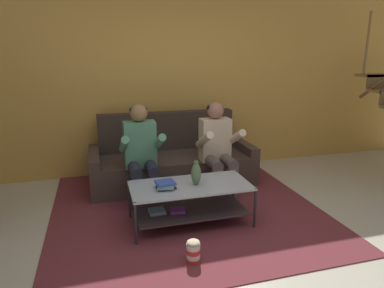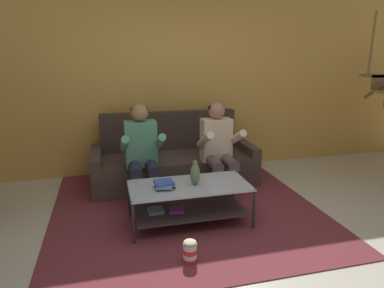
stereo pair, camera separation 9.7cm
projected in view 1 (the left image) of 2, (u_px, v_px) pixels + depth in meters
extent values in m
plane|color=beige|center=(225.00, 251.00, 3.14)|extent=(16.80, 16.80, 0.00)
cube|color=gold|center=(167.00, 75.00, 5.06)|extent=(8.40, 0.12, 2.90)
cylinder|color=olive|center=(367.00, 43.00, 5.06)|extent=(0.04, 0.04, 0.90)
cube|color=#45362F|center=(173.00, 169.00, 4.75)|extent=(1.95, 0.89, 0.40)
cube|color=#3A2E28|center=(167.00, 130.00, 4.95)|extent=(1.95, 0.18, 0.54)
cube|color=#45362F|center=(95.00, 172.00, 4.46)|extent=(0.13, 0.89, 0.52)
cube|color=#45362F|center=(242.00, 159.00, 5.01)|extent=(0.13, 0.89, 0.52)
cylinder|color=#252735|center=(137.00, 194.00, 3.90)|extent=(0.14, 0.14, 0.40)
cylinder|color=#252735|center=(155.00, 192.00, 3.95)|extent=(0.14, 0.14, 0.40)
cylinder|color=#252735|center=(135.00, 169.00, 4.00)|extent=(0.14, 0.42, 0.14)
cylinder|color=#252735|center=(151.00, 168.00, 4.05)|extent=(0.14, 0.42, 0.14)
cube|color=#518F6F|center=(140.00, 144.00, 4.16)|extent=(0.38, 0.22, 0.57)
cylinder|color=#518F6F|center=(124.00, 145.00, 3.92)|extent=(0.09, 0.49, 0.31)
cylinder|color=#518F6F|center=(159.00, 142.00, 4.03)|extent=(0.09, 0.49, 0.31)
sphere|color=#936A48|center=(139.00, 113.00, 4.06)|extent=(0.21, 0.21, 0.21)
ellipsoid|color=black|center=(138.00, 110.00, 4.07)|extent=(0.21, 0.21, 0.13)
cylinder|color=#5E4F4C|center=(217.00, 186.00, 4.15)|extent=(0.14, 0.14, 0.40)
cylinder|color=#5E4F4C|center=(232.00, 184.00, 4.21)|extent=(0.14, 0.14, 0.40)
cylinder|color=#5E4F4C|center=(213.00, 162.00, 4.26)|extent=(0.14, 0.42, 0.14)
cylinder|color=#5E4F4C|center=(228.00, 161.00, 4.31)|extent=(0.14, 0.42, 0.14)
cube|color=beige|center=(215.00, 140.00, 4.42)|extent=(0.38, 0.22, 0.55)
cylinder|color=beige|center=(204.00, 140.00, 4.18)|extent=(0.09, 0.49, 0.31)
cylinder|color=beige|center=(235.00, 138.00, 4.29)|extent=(0.09, 0.49, 0.31)
sphere|color=#9E6754|center=(215.00, 111.00, 4.32)|extent=(0.21, 0.21, 0.21)
ellipsoid|color=black|center=(215.00, 108.00, 4.33)|extent=(0.21, 0.21, 0.13)
cube|color=#ADB5C5|center=(190.00, 186.00, 3.56)|extent=(1.25, 0.60, 0.02)
cube|color=#3F3338|center=(190.00, 210.00, 3.63)|extent=(1.15, 0.55, 0.02)
cylinder|color=#2A292F|center=(136.00, 224.00, 3.19)|extent=(0.03, 0.03, 0.44)
cylinder|color=#2A292F|center=(255.00, 209.00, 3.51)|extent=(0.03, 0.03, 0.44)
cylinder|color=#2A292F|center=(129.00, 200.00, 3.72)|extent=(0.03, 0.03, 0.44)
cylinder|color=#2A292F|center=(233.00, 188.00, 4.04)|extent=(0.03, 0.03, 0.44)
cube|color=#7097AF|center=(157.00, 211.00, 3.54)|extent=(0.17, 0.16, 0.03)
cube|color=purple|center=(178.00, 210.00, 3.56)|extent=(0.17, 0.16, 0.03)
cube|color=brown|center=(182.00, 203.00, 4.14)|extent=(3.00, 3.20, 0.01)
cube|color=#7F5E63|center=(182.00, 203.00, 4.14)|extent=(1.65, 1.76, 0.00)
ellipsoid|color=#56734F|center=(196.00, 174.00, 3.53)|extent=(0.10, 0.10, 0.23)
cylinder|color=#56734F|center=(196.00, 163.00, 3.51)|extent=(0.05, 0.05, 0.05)
cube|color=#26292B|center=(166.00, 188.00, 3.46)|extent=(0.20, 0.15, 0.02)
cube|color=#779EAD|center=(165.00, 185.00, 3.45)|extent=(0.20, 0.21, 0.03)
cube|color=#3655B7|center=(165.00, 183.00, 3.45)|extent=(0.20, 0.19, 0.03)
cylinder|color=red|center=(193.00, 260.00, 2.97)|extent=(0.12, 0.12, 0.04)
cylinder|color=white|center=(193.00, 255.00, 2.96)|extent=(0.12, 0.12, 0.04)
cylinder|color=red|center=(193.00, 251.00, 2.95)|extent=(0.12, 0.12, 0.04)
cylinder|color=white|center=(193.00, 246.00, 2.94)|extent=(0.12, 0.12, 0.04)
ellipsoid|color=beige|center=(193.00, 242.00, 2.93)|extent=(0.11, 0.11, 0.04)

